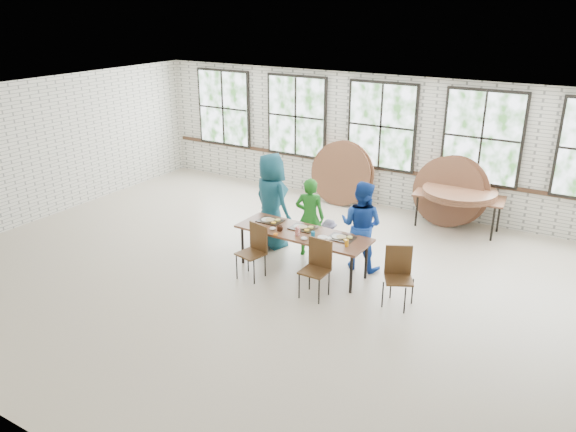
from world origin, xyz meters
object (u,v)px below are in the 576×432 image
Objects in this scene: chair_near_left at (255,246)px; storage_table at (459,198)px; dining_table at (303,235)px; chair_near_right at (317,263)px.

storage_table is (2.39, 3.98, 0.13)m from chair_near_left.
dining_table and storage_table have the same top height.
chair_near_right is 0.51× the size of storage_table.
dining_table is at bearing 135.80° from chair_near_right.
chair_near_left is (-0.60, -0.61, -0.13)m from dining_table.
storage_table is at bearing 71.93° from chair_near_left.
chair_near_left and chair_near_right have the same top height.
chair_near_left is 4.64m from storage_table.
storage_table is (1.16, 4.00, 0.13)m from chair_near_right.
chair_near_right is (0.63, -0.63, -0.13)m from dining_table.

